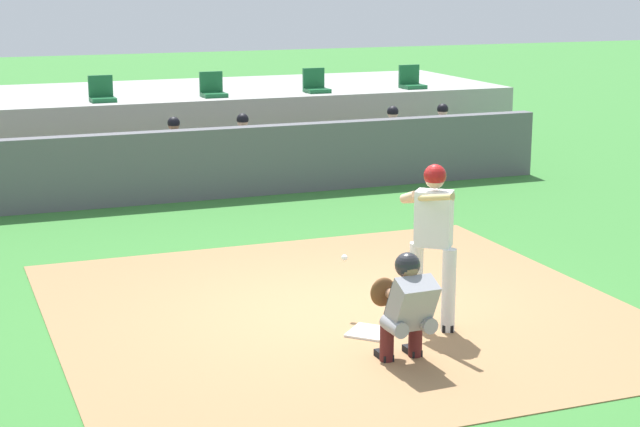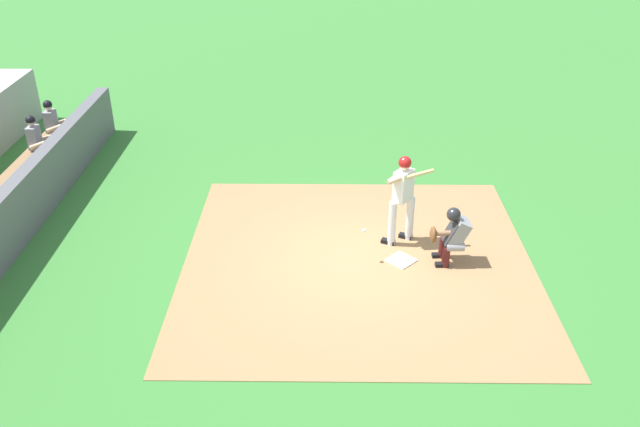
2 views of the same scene
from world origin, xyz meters
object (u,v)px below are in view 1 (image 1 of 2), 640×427
object	(u,v)px
dugout_player_2	(395,139)
stadium_seat_5	(411,82)
catcher_crouched	(406,304)
dugout_player_1	(245,149)
dugout_player_0	(176,153)
home_plate	(371,332)
batter_at_plate	(433,235)
dugout_player_3	(445,136)
stadium_seat_2	(102,94)
stadium_seat_4	(316,85)
stadium_seat_3	(213,90)

from	to	relation	value
dugout_player_2	stadium_seat_5	bearing A→B (deg)	57.10
catcher_crouched	dugout_player_1	world-z (taller)	dugout_player_1
dugout_player_1	dugout_player_0	bearing A→B (deg)	180.00
home_plate	dugout_player_2	xyz separation A→B (m)	(4.10, 8.14, 0.65)
home_plate	batter_at_plate	distance (m)	1.23
dugout_player_0	dugout_player_3	xyz separation A→B (m)	(5.33, 0.00, 0.00)
dugout_player_1	stadium_seat_5	world-z (taller)	stadium_seat_5
home_plate	dugout_player_2	size ratio (longest dim) A/B	0.34
home_plate	stadium_seat_2	xyz separation A→B (m)	(-1.08, 10.18, 1.51)
batter_at_plate	stadium_seat_5	size ratio (longest dim) A/B	3.76
batter_at_plate	dugout_player_0	distance (m)	8.23
stadium_seat_2	stadium_seat_5	world-z (taller)	same
dugout_player_0	dugout_player_3	distance (m)	5.33
batter_at_plate	dugout_player_2	world-z (taller)	batter_at_plate
dugout_player_2	stadium_seat_2	size ratio (longest dim) A/B	2.71
dugout_player_2	home_plate	bearing A→B (deg)	-116.72
dugout_player_2	stadium_seat_4	world-z (taller)	stadium_seat_4
home_plate	stadium_seat_5	bearing A→B (deg)	61.98
dugout_player_0	stadium_seat_2	xyz separation A→B (m)	(-0.92, 2.03, 0.86)
batter_at_plate	stadium_seat_2	size ratio (longest dim) A/B	3.76
stadium_seat_4	dugout_player_1	bearing A→B (deg)	-136.45
stadium_seat_3	catcher_crouched	bearing A→B (deg)	-95.68
dugout_player_2	dugout_player_1	bearing A→B (deg)	180.00
dugout_player_1	dugout_player_2	world-z (taller)	same
stadium_seat_5	catcher_crouched	bearing A→B (deg)	-116.19
home_plate	stadium_seat_5	world-z (taller)	stadium_seat_5
dugout_player_2	stadium_seat_2	distance (m)	5.63
catcher_crouched	stadium_seat_2	xyz separation A→B (m)	(-1.07, 11.04, 0.93)
home_plate	dugout_player_0	bearing A→B (deg)	91.12
dugout_player_1	stadium_seat_3	bearing A→B (deg)	90.75
dugout_player_2	dugout_player_3	world-z (taller)	same
dugout_player_1	dugout_player_3	xyz separation A→B (m)	(4.06, 0.00, 0.00)
batter_at_plate	stadium_seat_3	world-z (taller)	stadium_seat_3
batter_at_plate	catcher_crouched	world-z (taller)	batter_at_plate
catcher_crouched	dugout_player_3	xyz separation A→B (m)	(5.19, 9.01, 0.07)
catcher_crouched	stadium_seat_4	distance (m)	11.55
dugout_player_3	stadium_seat_2	world-z (taller)	stadium_seat_2
home_plate	catcher_crouched	bearing A→B (deg)	-91.06
stadium_seat_3	dugout_player_3	bearing A→B (deg)	-26.47
dugout_player_0	stadium_seat_5	xyz separation A→B (m)	(5.58, 2.03, 0.86)
dugout_player_0	dugout_player_2	distance (m)	4.26
home_plate	dugout_player_3	world-z (taller)	dugout_player_3
home_plate	stadium_seat_4	bearing A→B (deg)	72.29
batter_at_plate	home_plate	bearing A→B (deg)	177.20
home_plate	dugout_player_3	bearing A→B (deg)	57.59
batter_at_plate	dugout_player_0	world-z (taller)	batter_at_plate
stadium_seat_4	stadium_seat_5	distance (m)	2.17
batter_at_plate	dugout_player_2	distance (m)	8.87
dugout_player_1	dugout_player_3	distance (m)	4.06
catcher_crouched	dugout_player_3	size ratio (longest dim) A/B	1.49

